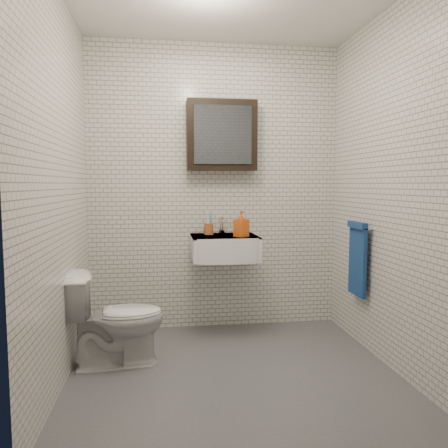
% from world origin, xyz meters
% --- Properties ---
extents(ground, '(2.20, 2.00, 0.01)m').
position_xyz_m(ground, '(0.00, 0.00, 0.01)').
color(ground, '#4C4F54').
rests_on(ground, ground).
extents(room_shell, '(2.22, 2.02, 2.51)m').
position_xyz_m(room_shell, '(0.00, 0.00, 1.47)').
color(room_shell, silver).
rests_on(room_shell, ground).
extents(washbasin, '(0.55, 0.50, 0.20)m').
position_xyz_m(washbasin, '(0.05, 0.73, 0.76)').
color(washbasin, white).
rests_on(washbasin, room_shell).
extents(faucet, '(0.06, 0.20, 0.15)m').
position_xyz_m(faucet, '(0.05, 0.93, 0.92)').
color(faucet, silver).
rests_on(faucet, washbasin).
extents(mirror_cabinet, '(0.60, 0.15, 0.60)m').
position_xyz_m(mirror_cabinet, '(0.05, 0.93, 1.70)').
color(mirror_cabinet, black).
rests_on(mirror_cabinet, room_shell).
extents(towel_rail, '(0.09, 0.30, 0.58)m').
position_xyz_m(towel_rail, '(1.04, 0.35, 0.72)').
color(towel_rail, silver).
rests_on(towel_rail, room_shell).
extents(toothbrush_cup, '(0.09, 0.09, 0.21)m').
position_xyz_m(toothbrush_cup, '(-0.07, 0.87, 0.90)').
color(toothbrush_cup, '#A15428').
rests_on(toothbrush_cup, washbasin).
extents(soap_bottle, '(0.13, 0.14, 0.21)m').
position_xyz_m(soap_bottle, '(0.18, 0.67, 0.96)').
color(soap_bottle, orange).
rests_on(soap_bottle, washbasin).
extents(toilet, '(0.69, 0.43, 0.67)m').
position_xyz_m(toilet, '(-0.80, 0.24, 0.34)').
color(toilet, white).
rests_on(toilet, ground).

